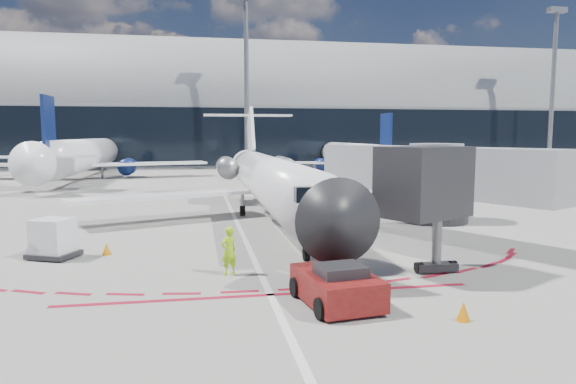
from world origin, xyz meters
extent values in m
plane|color=gray|center=(0.00, 0.00, 0.00)|extent=(260.00, 260.00, 0.00)
cube|color=silver|center=(0.00, 2.00, 0.01)|extent=(0.25, 40.00, 0.01)
cube|color=maroon|center=(0.00, -11.50, 0.01)|extent=(14.00, 0.25, 0.01)
cube|color=gray|center=(0.00, 65.00, 5.00)|extent=(150.00, 24.00, 10.00)
cylinder|color=gray|center=(0.00, 65.00, 10.00)|extent=(150.00, 24.00, 24.00)
cube|color=black|center=(0.00, 52.95, 5.00)|extent=(150.00, 0.20, 9.00)
cube|color=#92959A|center=(9.00, -4.50, 3.60)|extent=(8.22, 12.61, 2.30)
cube|color=black|center=(5.95, -10.24, 3.60)|extent=(3.86, 3.44, 2.60)
cylinder|color=slate|center=(6.75, -9.84, 1.20)|extent=(0.36, 0.36, 2.40)
cube|color=black|center=(6.75, -9.84, 0.22)|extent=(1.60, 0.60, 0.30)
cylinder|color=#92959A|center=(12.05, 1.24, 2.40)|extent=(3.20, 3.20, 4.80)
cylinder|color=black|center=(12.05, 1.24, 0.25)|extent=(4.00, 4.00, 0.50)
cylinder|color=slate|center=(5.00, 48.00, 12.50)|extent=(0.70, 0.70, 25.00)
cylinder|color=slate|center=(55.00, 48.00, 12.50)|extent=(0.70, 0.70, 25.00)
cylinder|color=white|center=(2.17, 2.76, 2.52)|extent=(2.90, 23.60, 2.90)
cone|color=black|center=(2.17, -10.54, 2.52)|extent=(2.90, 3.00, 2.90)
cone|color=white|center=(2.17, 16.49, 2.52)|extent=(2.90, 3.86, 2.90)
cube|color=black|center=(2.17, -8.82, 3.11)|extent=(1.82, 1.50, 0.59)
cube|color=white|center=(-4.48, 4.37, 1.56)|extent=(11.49, 6.81, 0.33)
cube|color=white|center=(8.82, 4.37, 1.56)|extent=(11.49, 6.81, 0.33)
cube|color=white|center=(2.17, 15.42, 5.10)|extent=(0.27, 5.03, 5.12)
cube|color=white|center=(2.17, 17.67, 7.03)|extent=(7.72, 1.72, 0.17)
cylinder|color=slate|center=(-0.03, 12.20, 2.79)|extent=(1.61, 3.65, 1.61)
cylinder|color=slate|center=(4.37, 12.20, 2.79)|extent=(1.61, 3.65, 1.61)
cylinder|color=black|center=(2.17, -7.11, 0.30)|extent=(0.24, 0.60, 0.60)
cylinder|color=black|center=(0.56, 5.44, 0.34)|extent=(0.32, 0.69, 0.69)
cylinder|color=black|center=(3.78, 5.44, 0.34)|extent=(0.32, 0.69, 0.69)
cylinder|color=slate|center=(2.17, -7.11, 0.59)|extent=(0.19, 0.19, 1.18)
cube|color=#500B0B|center=(1.93, -12.78, 0.56)|extent=(2.47, 3.49, 0.91)
cube|color=black|center=(1.97, -13.08, 1.16)|extent=(1.58, 1.40, 0.35)
cylinder|color=slate|center=(1.61, -10.58, 0.35)|extent=(0.48, 2.61, 0.10)
cylinder|color=black|center=(1.14, -14.02, 0.32)|extent=(0.37, 0.68, 0.65)
cylinder|color=black|center=(3.04, -13.74, 0.32)|extent=(0.37, 0.68, 0.65)
cylinder|color=black|center=(0.82, -11.82, 0.32)|extent=(0.37, 0.68, 0.65)
cylinder|color=black|center=(2.72, -11.54, 0.32)|extent=(0.37, 0.68, 0.65)
imported|color=#A3E518|center=(-1.21, -8.74, 0.94)|extent=(0.81, 0.73, 1.87)
cube|color=black|center=(-8.53, -4.76, 0.17)|extent=(2.31, 2.17, 0.20)
cube|color=white|center=(-8.53, -4.76, 0.99)|extent=(1.90, 1.85, 1.47)
cylinder|color=black|center=(-9.44, -5.01, 0.09)|extent=(0.16, 0.20, 0.18)
cylinder|color=black|center=(-8.10, -5.60, 0.09)|extent=(0.16, 0.20, 0.18)
cylinder|color=black|center=(-8.96, -3.92, 0.09)|extent=(0.16, 0.20, 0.18)
cylinder|color=black|center=(-7.62, -4.51, 0.09)|extent=(0.16, 0.20, 0.18)
cone|color=orange|center=(-6.38, -4.54, 0.27)|extent=(0.39, 0.39, 0.54)
cone|color=orange|center=(5.13, -14.85, 0.28)|extent=(0.41, 0.41, 0.56)
camera|label=1|loc=(-2.33, -28.01, 5.34)|focal=32.00mm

